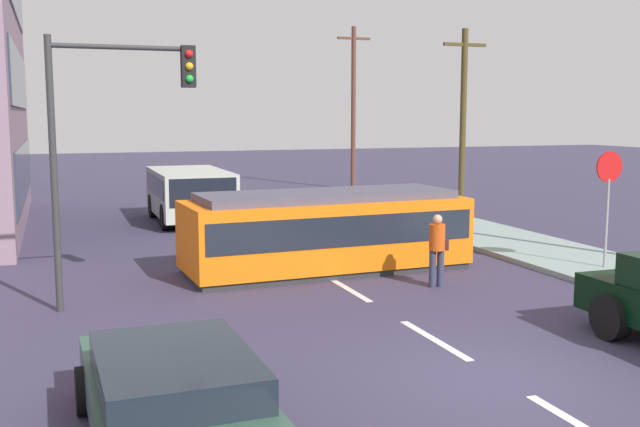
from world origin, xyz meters
TOP-DOWN VIEW (x-y plane):
  - ground_plane at (0.00, 10.00)m, footprint 120.00×120.00m
  - sidewalk_curb_right at (6.80, 6.00)m, footprint 3.20×36.00m
  - lane_stripe_1 at (0.00, 2.00)m, footprint 0.16×2.40m
  - lane_stripe_2 at (0.00, 6.00)m, footprint 0.16×2.40m
  - lane_stripe_3 at (0.00, 14.14)m, footprint 0.16×2.40m
  - lane_stripe_4 at (0.00, 20.14)m, footprint 0.16×2.40m
  - streetcar_tram at (0.25, 8.14)m, footprint 7.20×2.86m
  - city_bus at (-1.48, 17.82)m, footprint 2.57×5.33m
  - pedestrian_crossing at (2.00, 5.58)m, footprint 0.51×0.36m
  - parked_sedan_near at (-4.93, -0.70)m, footprint 2.16×4.58m
  - stop_sign at (6.71, 5.56)m, footprint 0.76×0.07m
  - traffic_light_mast at (-5.05, 6.22)m, footprint 2.89×0.33m
  - utility_pole_mid at (8.73, 15.95)m, footprint 1.80×0.24m
  - utility_pole_far at (8.69, 26.92)m, footprint 1.80×0.24m

SIDE VIEW (x-z plane):
  - ground_plane at x=0.00m, z-range 0.00..0.00m
  - lane_stripe_1 at x=0.00m, z-range 0.00..0.01m
  - lane_stripe_2 at x=0.00m, z-range 0.00..0.01m
  - lane_stripe_3 at x=0.00m, z-range 0.00..0.01m
  - lane_stripe_4 at x=0.00m, z-range 0.00..0.01m
  - sidewalk_curb_right at x=6.80m, z-range 0.00..0.14m
  - parked_sedan_near at x=-4.93m, z-range 0.03..1.22m
  - pedestrian_crossing at x=2.00m, z-range 0.11..1.78m
  - streetcar_tram at x=0.25m, z-range 0.03..2.04m
  - city_bus at x=-1.48m, z-range 0.13..2.03m
  - stop_sign at x=6.71m, z-range 0.75..3.63m
  - utility_pole_mid at x=8.73m, z-range 0.18..7.31m
  - traffic_light_mast at x=-5.05m, z-range 1.07..6.50m
  - utility_pole_far at x=8.69m, z-range 0.18..8.57m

